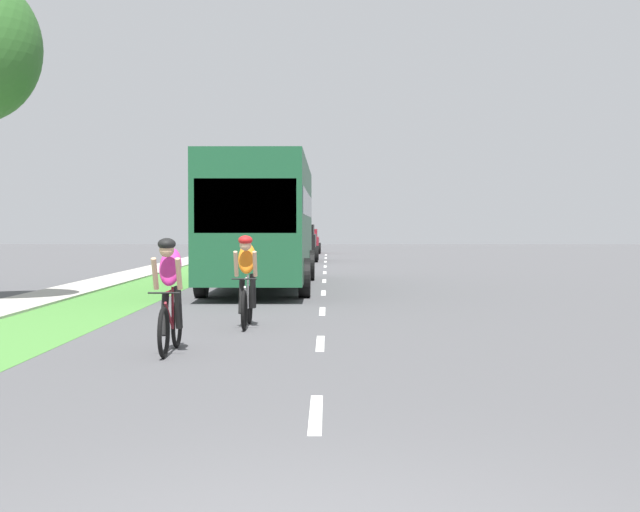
% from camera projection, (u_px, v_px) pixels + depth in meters
% --- Properties ---
extents(ground_plane, '(120.00, 120.00, 0.00)m').
position_uv_depth(ground_plane, '(324.00, 290.00, 24.88)').
color(ground_plane, '#4C4C4F').
extents(grass_verge, '(2.19, 70.00, 0.01)m').
position_uv_depth(grass_verge, '(144.00, 290.00, 24.92)').
color(grass_verge, '#478438').
rests_on(grass_verge, ground_plane).
extents(sidewalk_concrete, '(1.49, 70.00, 0.10)m').
position_uv_depth(sidewalk_concrete, '(76.00, 290.00, 24.94)').
color(sidewalk_concrete, '#B2ADA3').
rests_on(sidewalk_concrete, ground_plane).
extents(lane_markings_center, '(0.12, 52.71, 0.01)m').
position_uv_depth(lane_markings_center, '(324.00, 281.00, 28.88)').
color(lane_markings_center, white).
rests_on(lane_markings_center, ground_plane).
extents(cyclist_lead, '(0.42, 1.72, 1.58)m').
position_uv_depth(cyclist_lead, '(170.00, 294.00, 12.56)').
color(cyclist_lead, black).
rests_on(cyclist_lead, ground_plane).
extents(cyclist_trailing, '(0.42, 1.72, 1.58)m').
position_uv_depth(cyclist_trailing, '(247.00, 280.00, 15.72)').
color(cyclist_trailing, black).
rests_on(cyclist_trailing, ground_plane).
extents(bus_dark_green, '(2.78, 11.60, 3.48)m').
position_uv_depth(bus_dark_green, '(264.00, 217.00, 25.92)').
color(bus_dark_green, '#194C2D').
rests_on(bus_dark_green, ground_plane).
extents(suv_black, '(2.15, 4.70, 1.79)m').
position_uv_depth(suv_black, '(296.00, 242.00, 45.01)').
color(suv_black, black).
rests_on(suv_black, ground_plane).
extents(sedan_maroon, '(1.98, 4.30, 1.52)m').
position_uv_depth(sedan_maroon, '(305.00, 241.00, 57.54)').
color(sedan_maroon, maroon).
rests_on(sedan_maroon, ground_plane).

